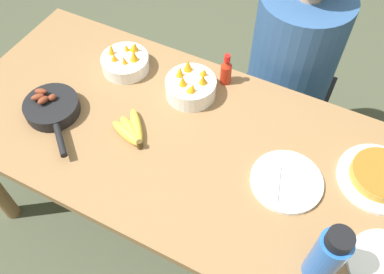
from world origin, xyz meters
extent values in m
plane|color=#474C38|center=(0.00, 0.00, 0.00)|extent=(14.00, 14.00, 0.00)
cube|color=olive|center=(0.00, 0.00, 0.71)|extent=(1.81, 0.80, 0.03)
cylinder|color=olive|center=(-0.85, 0.34, 0.35)|extent=(0.07, 0.07, 0.69)
ellipsoid|color=gold|center=(-0.20, -0.04, 0.75)|extent=(0.14, 0.16, 0.04)
ellipsoid|color=gold|center=(-0.21, -0.07, 0.75)|extent=(0.15, 0.11, 0.04)
ellipsoid|color=gold|center=(-0.22, -0.08, 0.75)|extent=(0.16, 0.08, 0.04)
cylinder|color=#4C3819|center=(-0.15, -0.10, 0.74)|extent=(0.02, 0.02, 0.04)
cylinder|color=black|center=(-0.52, -0.11, 0.73)|extent=(0.20, 0.20, 0.01)
cylinder|color=black|center=(-0.52, -0.11, 0.76)|extent=(0.20, 0.20, 0.04)
cylinder|color=black|center=(-0.39, -0.22, 0.76)|extent=(0.12, 0.11, 0.02)
ellipsoid|color=brown|center=(-0.57, -0.09, 0.79)|extent=(0.05, 0.05, 0.03)
ellipsoid|color=brown|center=(-0.57, -0.12, 0.80)|extent=(0.05, 0.05, 0.03)
ellipsoid|color=brown|center=(-0.54, -0.12, 0.79)|extent=(0.04, 0.05, 0.03)
ellipsoid|color=brown|center=(-0.52, -0.09, 0.79)|extent=(0.04, 0.04, 0.02)
cylinder|color=white|center=(0.62, 0.14, 0.73)|extent=(0.27, 0.27, 0.02)
cylinder|color=gold|center=(0.62, 0.14, 0.76)|extent=(0.20, 0.20, 0.03)
cylinder|color=#9B601E|center=(0.62, 0.14, 0.78)|extent=(0.19, 0.19, 0.00)
cylinder|color=white|center=(0.35, -0.01, 0.73)|extent=(0.24, 0.24, 0.02)
cylinder|color=silver|center=(0.33, -0.04, 0.75)|extent=(0.04, 0.13, 0.01)
cube|color=silver|center=(0.31, 0.05, 0.75)|extent=(0.03, 0.06, 0.00)
cylinder|color=white|center=(-0.11, 0.20, 0.76)|extent=(0.19, 0.19, 0.07)
cone|color=orange|center=(-0.06, 0.21, 0.82)|extent=(0.04, 0.05, 0.06)
cone|color=orange|center=(-0.08, 0.25, 0.81)|extent=(0.05, 0.05, 0.05)
cone|color=orange|center=(-0.14, 0.25, 0.82)|extent=(0.05, 0.05, 0.05)
cone|color=orange|center=(-0.16, 0.21, 0.82)|extent=(0.04, 0.04, 0.05)
cone|color=orange|center=(-0.13, 0.17, 0.82)|extent=(0.05, 0.05, 0.05)
cone|color=orange|center=(-0.08, 0.16, 0.81)|extent=(0.06, 0.06, 0.05)
cylinder|color=white|center=(-0.41, 0.21, 0.76)|extent=(0.19, 0.19, 0.06)
cone|color=orange|center=(-0.36, 0.22, 0.81)|extent=(0.04, 0.05, 0.05)
cone|color=orange|center=(-0.39, 0.26, 0.81)|extent=(0.06, 0.05, 0.06)
cone|color=orange|center=(-0.42, 0.25, 0.80)|extent=(0.03, 0.03, 0.04)
cone|color=orange|center=(-0.46, 0.21, 0.81)|extent=(0.03, 0.03, 0.06)
cone|color=orange|center=(-0.43, 0.18, 0.80)|extent=(0.05, 0.05, 0.05)
cone|color=orange|center=(-0.39, 0.18, 0.80)|extent=(0.04, 0.04, 0.04)
cylinder|color=blue|center=(0.52, -0.24, 0.83)|extent=(0.09, 0.09, 0.21)
cylinder|color=black|center=(0.52, -0.24, 0.95)|extent=(0.07, 0.07, 0.04)
cylinder|color=#B72814|center=(-0.02, 0.32, 0.77)|extent=(0.04, 0.04, 0.08)
cone|color=#B72814|center=(-0.02, 0.32, 0.82)|extent=(0.04, 0.04, 0.02)
cylinder|color=red|center=(-0.02, 0.32, 0.85)|extent=(0.02, 0.02, 0.03)
cube|color=black|center=(0.17, 0.65, 0.22)|extent=(0.41, 0.41, 0.45)
cylinder|color=#2D5184|center=(0.17, 0.65, 0.71)|extent=(0.38, 0.38, 0.52)
camera|label=1|loc=(0.38, -0.74, 1.89)|focal=38.00mm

